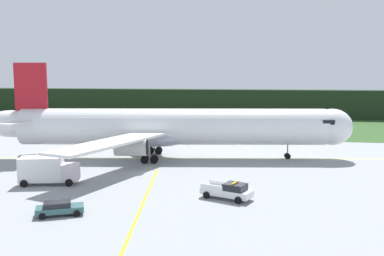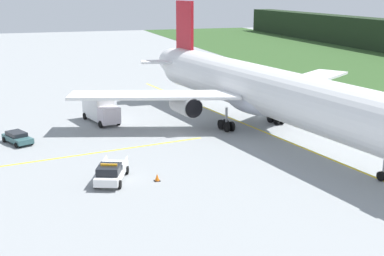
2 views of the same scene
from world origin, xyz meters
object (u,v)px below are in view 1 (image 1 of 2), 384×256
at_px(airliner, 171,127).
at_px(catering_truck, 48,170).
at_px(apron_cone, 241,187).
at_px(ops_pickup_truck, 228,191).
at_px(staff_car, 59,208).

distance_m(airliner, catering_truck, 21.48).
relative_size(airliner, apron_cone, 84.36).
relative_size(ops_pickup_truck, staff_car, 1.24).
height_order(staff_car, apron_cone, staff_car).
height_order(airliner, ops_pickup_truck, airliner).
bearing_deg(catering_truck, airliner, 58.48).
height_order(ops_pickup_truck, catering_truck, catering_truck).
distance_m(catering_truck, apron_cone, 23.21).
bearing_deg(apron_cone, ops_pickup_truck, -105.29).
height_order(airliner, apron_cone, airliner).
relative_size(catering_truck, apron_cone, 10.56).
bearing_deg(catering_truck, ops_pickup_truck, -6.00).
height_order(airliner, staff_car, airliner).
distance_m(airliner, ops_pickup_truck, 23.51).
bearing_deg(apron_cone, catering_truck, -175.95).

